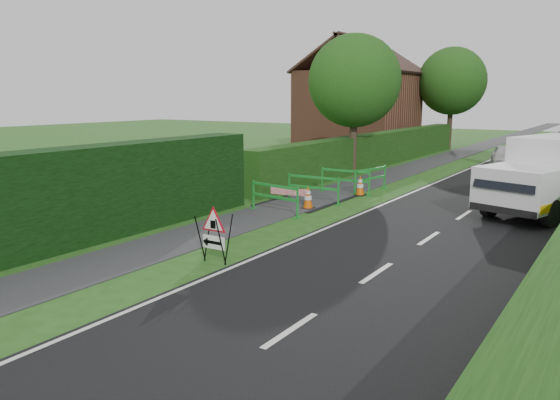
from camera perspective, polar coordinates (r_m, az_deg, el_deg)
The scene contains 18 objects.
ground at distance 9.96m, azimuth -14.66°, elevation -11.85°, with size 120.00×120.00×0.00m, color #224D16.
road_surface at distance 41.49m, azimuth 27.02°, elevation 4.40°, with size 6.00×90.00×0.02m, color black.
footpath at distance 42.43m, azimuth 19.62°, elevation 5.07°, with size 2.00×90.00×0.02m, color #2D2D30.
hedge_west_far at distance 30.74m, azimuth 10.14°, elevation 3.57°, with size 1.00×24.00×1.80m, color #14380F.
house_west at distance 39.86m, azimuth 8.18°, elevation 9.42°, with size 7.50×7.40×7.88m.
tree_nw at distance 26.70m, azimuth 7.80°, elevation 12.21°, with size 4.40×4.40×6.70m.
tree_fw at distance 41.72m, azimuth 17.54°, elevation 11.75°, with size 4.80×4.80×7.24m.
triangle_sign at distance 12.48m, azimuth -7.08°, elevation -3.17°, with size 0.78×0.78×1.12m.
works_van at distance 19.62m, azimuth 26.36°, elevation 2.46°, with size 3.58×5.80×2.48m.
traffic_cone_1 at distance 19.91m, azimuth 26.86°, elevation -0.16°, with size 0.38×0.38×0.79m.
traffic_cone_3 at distance 18.55m, azimuth 2.95°, elevation 0.27°, with size 0.38×0.38×0.79m.
traffic_cone_4 at distance 21.26m, azimuth 8.38°, elevation 1.52°, with size 0.38×0.38×0.79m.
ped_barrier_0 at distance 17.71m, azimuth -0.57°, elevation 0.56°, with size 2.09×0.72×1.00m.
ped_barrier_1 at distance 19.62m, azimuth 3.50°, elevation 1.55°, with size 2.07×0.41×1.00m.
ped_barrier_2 at distance 21.46m, azimuth 6.84°, elevation 2.29°, with size 2.07×0.44×1.00m.
ped_barrier_3 at distance 22.01m, azimuth 9.43°, elevation 2.43°, with size 0.75×2.09×1.00m.
redwhite_plank at distance 19.40m, azimuth 1.05°, elevation -0.43°, with size 1.50×0.04×0.25m, color red.
hatchback_car at distance 31.14m, azimuth 22.60°, elevation 4.19°, with size 1.52×3.77×1.28m, color silver.
Camera 1 is at (6.93, -6.08, 3.77)m, focal length 35.00 mm.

